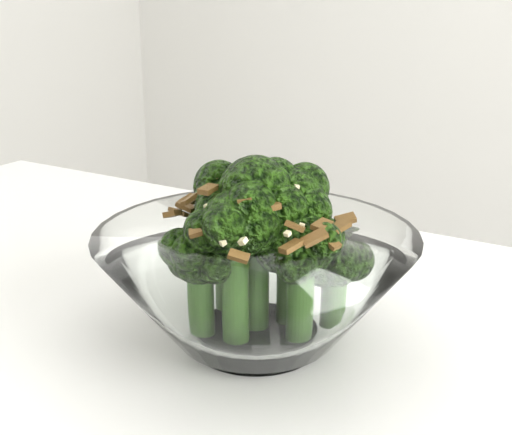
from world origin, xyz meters
The scene contains 1 object.
broccoli_dish centered at (-0.12, 0.04, 0.80)m, with size 0.20×0.20×0.13m.
Camera 1 is at (0.10, -0.30, 0.98)m, focal length 50.00 mm.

